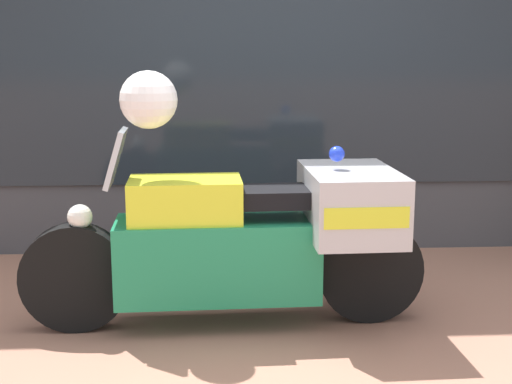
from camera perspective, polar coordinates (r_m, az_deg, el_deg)
ground_plane at (r=4.02m, az=2.53°, el=-11.76°), size 60.00×60.00×0.00m
window_display at (r=5.88m, az=4.70°, el=0.26°), size 5.14×0.30×1.88m
paramedic_motorcycle at (r=4.09m, az=0.15°, el=-3.43°), size 2.32×0.82×1.15m
white_helmet at (r=3.95m, az=-8.60°, el=7.31°), size 0.32×0.32×0.32m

